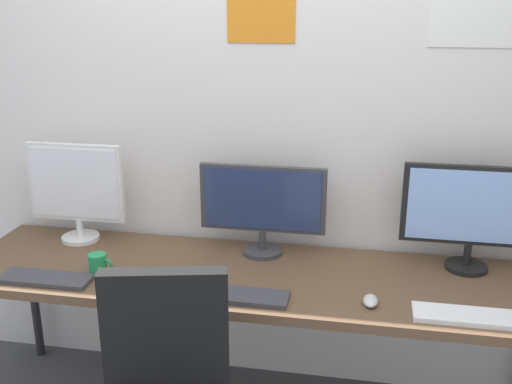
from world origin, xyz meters
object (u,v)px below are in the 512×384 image
object	(u,v)px
desk	(254,283)
keyboard_right	(466,316)
monitor_right	(472,212)
keyboard_center	(243,296)
computer_mouse	(370,301)
monitor_center	(263,204)
monitor_left	(76,188)
coffee_mug	(98,264)
keyboard_left	(46,279)

from	to	relation	value
desk	keyboard_right	size ratio (longest dim) A/B	6.70
monitor_right	keyboard_right	xyz separation A→B (m)	(-0.06, -0.44, -0.25)
monitor_right	keyboard_center	xyz separation A→B (m)	(-0.90, -0.44, -0.25)
keyboard_right	computer_mouse	xyz separation A→B (m)	(-0.35, 0.04, 0.01)
monitor_right	monitor_center	bearing A→B (deg)	-180.00
monitor_center	keyboard_center	world-z (taller)	monitor_center
monitor_left	monitor_right	size ratio (longest dim) A/B	0.81
desk	coffee_mug	bearing A→B (deg)	-168.88
keyboard_center	keyboard_right	size ratio (longest dim) A/B	0.93
monitor_center	coffee_mug	bearing A→B (deg)	-152.39
monitor_left	monitor_center	distance (m)	0.90
keyboard_center	monitor_center	bearing A→B (deg)	90.00
monitor_left	keyboard_right	size ratio (longest dim) A/B	1.23
desk	monitor_right	size ratio (longest dim) A/B	4.42
monitor_right	coffee_mug	distance (m)	1.60
monitor_center	keyboard_right	size ratio (longest dim) A/B	1.47
keyboard_left	keyboard_right	size ratio (longest dim) A/B	1.00
desk	keyboard_center	xyz separation A→B (m)	(0.00, -0.23, 0.06)
keyboard_right	coffee_mug	world-z (taller)	coffee_mug
keyboard_left	keyboard_center	bearing A→B (deg)	0.00
keyboard_right	computer_mouse	distance (m)	0.35
monitor_left	monitor_center	size ratio (longest dim) A/B	0.84
desk	monitor_center	size ratio (longest dim) A/B	4.54
monitor_left	keyboard_center	distance (m)	1.03
keyboard_left	keyboard_center	xyz separation A→B (m)	(0.84, 0.00, 0.00)
coffee_mug	keyboard_right	bearing A→B (deg)	-3.92
keyboard_center	keyboard_right	bearing A→B (deg)	0.00
keyboard_left	coffee_mug	bearing A→B (deg)	28.32
monitor_left	keyboard_left	distance (m)	0.51
monitor_right	keyboard_center	distance (m)	1.03
monitor_left	keyboard_right	xyz separation A→B (m)	(1.74, -0.44, -0.25)
monitor_right	keyboard_center	bearing A→B (deg)	-153.83
desk	monitor_left	bearing A→B (deg)	166.73
monitor_center	monitor_right	xyz separation A→B (m)	(0.90, 0.00, 0.03)
keyboard_right	keyboard_left	bearing A→B (deg)	180.00
keyboard_center	coffee_mug	size ratio (longest dim) A/B	3.38
keyboard_left	keyboard_center	size ratio (longest dim) A/B	1.08
desk	keyboard_right	bearing A→B (deg)	-15.31
desk	coffee_mug	world-z (taller)	coffee_mug
desk	keyboard_center	distance (m)	0.24
coffee_mug	desk	bearing A→B (deg)	11.12
monitor_left	computer_mouse	world-z (taller)	monitor_left
monitor_right	monitor_left	bearing A→B (deg)	-180.00
desk	keyboard_left	distance (m)	0.87
monitor_right	keyboard_center	world-z (taller)	monitor_right
desk	computer_mouse	bearing A→B (deg)	-20.89
desk	monitor_right	distance (m)	0.98
monitor_left	keyboard_left	world-z (taller)	monitor_left
monitor_right	keyboard_left	world-z (taller)	monitor_right
keyboard_right	coffee_mug	size ratio (longest dim) A/B	3.65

